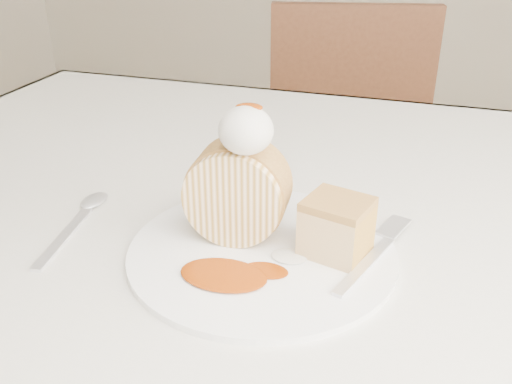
% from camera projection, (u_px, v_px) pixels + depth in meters
% --- Properties ---
extents(table, '(1.40, 0.90, 0.75)m').
position_uv_depth(table, '(324.00, 260.00, 0.76)').
color(table, silver).
rests_on(table, ground).
extents(chair_far, '(0.49, 0.49, 0.87)m').
position_uv_depth(chair_far, '(344.00, 135.00, 1.62)').
color(chair_far, brown).
rests_on(chair_far, ground).
extents(plate, '(0.35, 0.35, 0.01)m').
position_uv_depth(plate, '(262.00, 252.00, 0.60)').
color(plate, white).
rests_on(plate, table).
extents(roulade_slice, '(0.11, 0.07, 0.11)m').
position_uv_depth(roulade_slice, '(237.00, 192.00, 0.61)').
color(roulade_slice, '#FDDDB0').
rests_on(roulade_slice, plate).
extents(cake_chunk, '(0.08, 0.07, 0.05)m').
position_uv_depth(cake_chunk, '(336.00, 230.00, 0.58)').
color(cake_chunk, '#AF8442').
rests_on(cake_chunk, plate).
extents(whipped_cream, '(0.05, 0.05, 0.05)m').
position_uv_depth(whipped_cream, '(246.00, 130.00, 0.55)').
color(whipped_cream, silver).
rests_on(whipped_cream, roulade_slice).
extents(caramel_drizzle, '(0.03, 0.02, 0.01)m').
position_uv_depth(caramel_drizzle, '(249.00, 101.00, 0.55)').
color(caramel_drizzle, '#8C3205').
rests_on(caramel_drizzle, whipped_cream).
extents(caramel_pool, '(0.10, 0.08, 0.00)m').
position_uv_depth(caramel_pool, '(223.00, 275.00, 0.56)').
color(caramel_pool, '#8C3205').
rests_on(caramel_pool, plate).
extents(fork, '(0.07, 0.17, 0.00)m').
position_uv_depth(fork, '(365.00, 265.00, 0.57)').
color(fork, silver).
rests_on(fork, plate).
extents(spoon, '(0.05, 0.16, 0.00)m').
position_uv_depth(spoon, '(64.00, 237.00, 0.63)').
color(spoon, silver).
rests_on(spoon, table).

